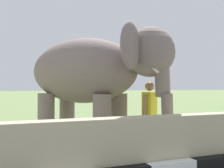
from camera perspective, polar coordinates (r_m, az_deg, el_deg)
The scene contains 3 objects.
barrier_parapet at distance 4.63m, azimuth 2.17°, elevation -13.42°, with size 28.00×0.36×1.00m, color tan.
elephant at distance 6.79m, azimuth -3.83°, elevation 2.55°, with size 3.76×3.89×2.92m.
person_handler at distance 6.69m, azimuth 8.16°, elevation -5.78°, with size 0.59×0.45×1.66m.
Camera 1 is at (0.21, 0.27, 1.52)m, focal length 42.17 mm.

